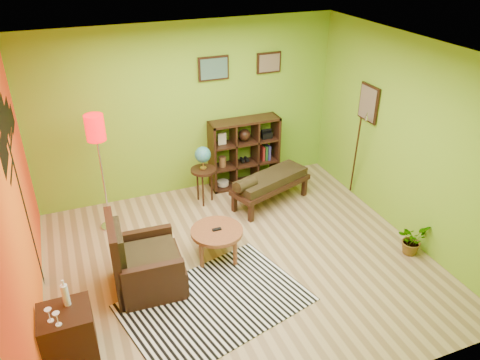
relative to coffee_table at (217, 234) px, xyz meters
name	(u,v)px	position (x,y,z in m)	size (l,w,h in m)	color
ground	(239,263)	(0.22, -0.25, -0.37)	(5.00, 5.00, 0.00)	tan
room_shell	(231,141)	(0.13, -0.24, 1.43)	(5.04, 4.54, 2.82)	#76AA23
zebra_rug	(215,303)	(-0.33, -0.86, -0.37)	(2.12, 1.42, 0.01)	white
coffee_table	(217,234)	(0.00, 0.00, 0.00)	(0.70, 0.70, 0.45)	brown
armchair	(143,267)	(-1.05, -0.25, -0.07)	(0.88, 0.88, 1.01)	black
side_cabinet	(69,334)	(-1.98, -1.05, -0.06)	(0.52, 0.48, 0.94)	black
floor_lamp	(97,139)	(-1.27, 1.27, 1.08)	(0.27, 0.27, 1.79)	silver
globe_table	(203,161)	(0.28, 1.44, 0.38)	(0.41, 0.41, 0.99)	black
cube_shelf	(245,153)	(1.13, 1.78, 0.23)	(1.20, 0.35, 1.20)	black
bench	(269,182)	(1.23, 1.00, 0.03)	(1.45, 0.92, 0.63)	black
potted_plant	(411,242)	(2.52, -0.91, -0.20)	(0.39, 0.43, 0.34)	#26661E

